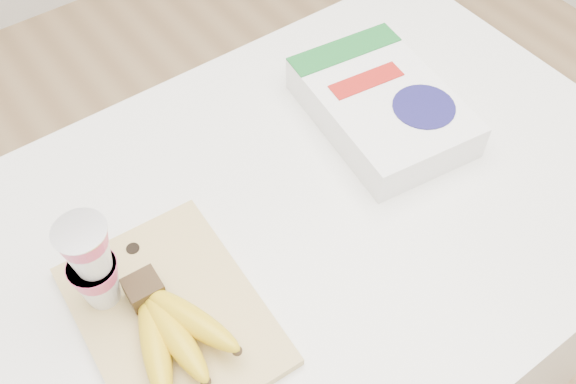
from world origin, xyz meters
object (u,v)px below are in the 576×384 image
object	(u,v)px
bananas	(171,329)
yogurt_stack	(92,263)
table	(300,331)
cereal_box	(382,106)
cutting_board	(172,315)

from	to	relation	value
bananas	yogurt_stack	bearing A→B (deg)	112.06
table	yogurt_stack	xyz separation A→B (m)	(-0.32, 0.03, 0.54)
yogurt_stack	cereal_box	world-z (taller)	yogurt_stack
table	bananas	bearing A→B (deg)	-164.56
cutting_board	bananas	xyz separation A→B (m)	(-0.02, -0.03, 0.03)
cutting_board	yogurt_stack	xyz separation A→B (m)	(-0.06, 0.08, 0.10)
table	cereal_box	size ratio (longest dim) A/B	3.50
bananas	cereal_box	bearing A→B (deg)	17.11
bananas	cereal_box	world-z (taller)	bananas
cutting_board	bananas	distance (m)	0.05
cereal_box	table	bearing A→B (deg)	-153.44
cutting_board	yogurt_stack	size ratio (longest dim) A/B	1.95
cutting_board	cereal_box	xyz separation A→B (m)	(0.49, 0.12, 0.03)
bananas	cutting_board	bearing A→B (deg)	65.37
cereal_box	cutting_board	bearing A→B (deg)	-158.67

